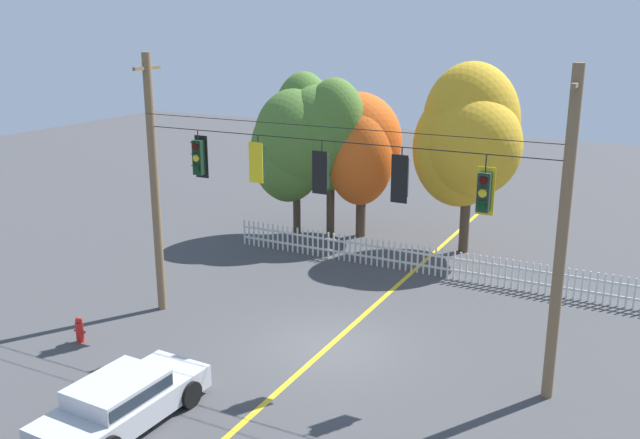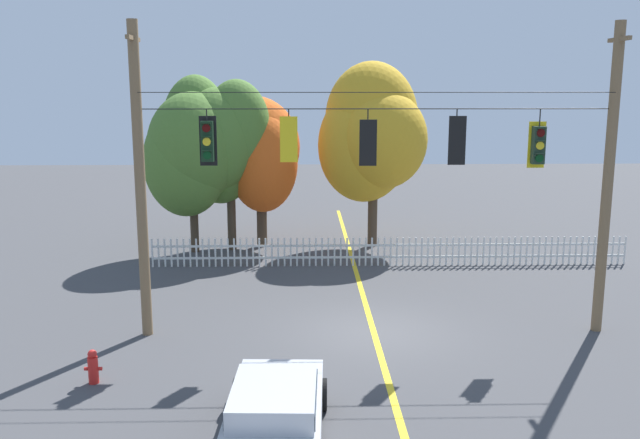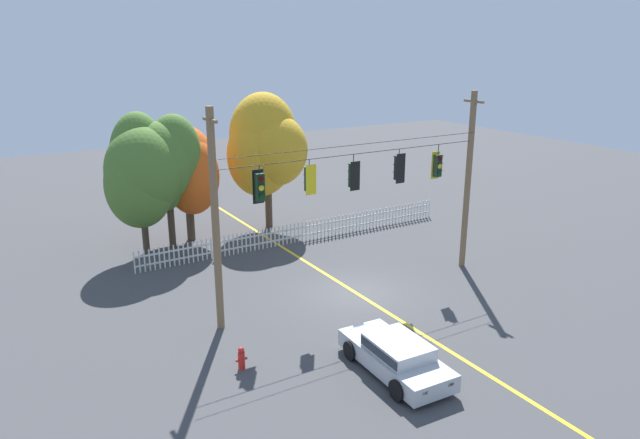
% 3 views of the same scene
% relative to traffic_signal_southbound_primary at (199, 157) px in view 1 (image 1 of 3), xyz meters
% --- Properties ---
extents(ground, '(80.00, 80.00, 0.00)m').
position_rel_traffic_signal_southbound_primary_xyz_m(ground, '(4.20, -0.01, -5.01)').
color(ground, '#424244').
extents(lane_centerline_stripe, '(0.16, 36.00, 0.01)m').
position_rel_traffic_signal_southbound_primary_xyz_m(lane_centerline_stripe, '(4.20, -0.01, -5.00)').
color(lane_centerline_stripe, gold).
rests_on(lane_centerline_stripe, ground).
extents(signal_support_span, '(12.06, 1.10, 7.92)m').
position_rel_traffic_signal_southbound_primary_xyz_m(signal_support_span, '(4.20, -0.01, -0.96)').
color(signal_support_span, brown).
rests_on(signal_support_span, ground).
extents(traffic_signal_southbound_primary, '(0.43, 0.38, 1.41)m').
position_rel_traffic_signal_southbound_primary_xyz_m(traffic_signal_southbound_primary, '(0.00, 0.00, 0.00)').
color(traffic_signal_southbound_primary, black).
extents(traffic_signal_northbound_secondary, '(0.43, 0.38, 1.30)m').
position_rel_traffic_signal_southbound_primary_xyz_m(traffic_signal_northbound_secondary, '(2.01, -0.02, 0.05)').
color(traffic_signal_northbound_secondary, black).
extents(traffic_signal_westbound_side, '(0.43, 0.38, 1.39)m').
position_rel_traffic_signal_southbound_primary_xyz_m(traffic_signal_westbound_side, '(3.97, -0.02, -0.03)').
color(traffic_signal_westbound_side, black).
extents(traffic_signal_northbound_primary, '(0.43, 0.38, 1.38)m').
position_rel_traffic_signal_southbound_primary_xyz_m(traffic_signal_northbound_primary, '(6.18, -0.02, 0.02)').
color(traffic_signal_northbound_primary, black).
extents(traffic_signal_eastbound_side, '(0.43, 0.38, 1.49)m').
position_rel_traffic_signal_southbound_primary_xyz_m(traffic_signal_eastbound_side, '(8.26, -0.00, -0.11)').
color(traffic_signal_eastbound_side, black).
extents(white_picket_fence, '(17.13, 0.06, 1.03)m').
position_rel_traffic_signal_southbound_primary_xyz_m(white_picket_fence, '(5.50, 6.78, -4.49)').
color(white_picket_fence, silver).
rests_on(white_picket_fence, ground).
extents(autumn_maple_near_fence, '(3.67, 3.53, 6.81)m').
position_rel_traffic_signal_southbound_primary_xyz_m(autumn_maple_near_fence, '(-1.83, 8.97, -0.94)').
color(autumn_maple_near_fence, '#473828').
rests_on(autumn_maple_near_fence, ground).
extents(autumn_maple_mid, '(3.69, 3.21, 6.64)m').
position_rel_traffic_signal_southbound_primary_xyz_m(autumn_maple_mid, '(-0.72, 9.29, -0.71)').
color(autumn_maple_mid, '#473828').
rests_on(autumn_maple_mid, ground).
extents(autumn_oak_far_east, '(3.66, 3.66, 6.01)m').
position_rel_traffic_signal_southbound_primary_xyz_m(autumn_oak_far_east, '(0.55, 10.00, -1.22)').
color(autumn_oak_far_east, '#473828').
rests_on(autumn_oak_far_east, ground).
extents(autumn_maple_far_west, '(4.26, 3.96, 7.35)m').
position_rel_traffic_signal_southbound_primary_xyz_m(autumn_maple_far_west, '(5.10, 9.95, -0.51)').
color(autumn_maple_far_west, '#473828').
rests_on(autumn_maple_far_west, ground).
extents(parked_car, '(1.99, 4.22, 1.15)m').
position_rel_traffic_signal_southbound_primary_xyz_m(parked_car, '(1.83, -5.65, -4.40)').
color(parked_car, '#B7BABF').
rests_on(parked_car, ground).
extents(fire_hydrant, '(0.38, 0.22, 0.76)m').
position_rel_traffic_signal_southbound_primary_xyz_m(fire_hydrant, '(-2.20, -2.98, -4.63)').
color(fire_hydrant, red).
rests_on(fire_hydrant, ground).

